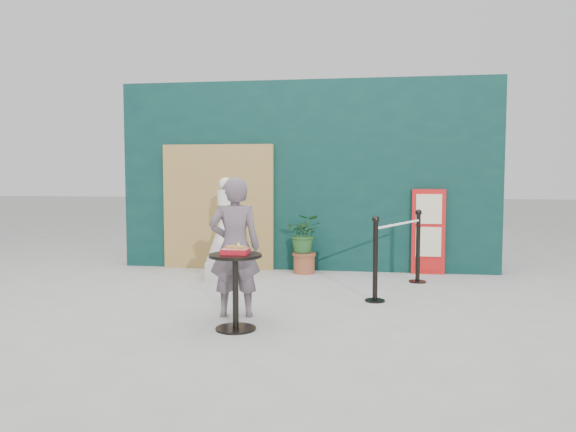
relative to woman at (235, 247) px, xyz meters
name	(u,v)px	position (x,y,z in m)	size (l,w,h in m)	color
ground	(271,318)	(0.40, -0.02, -0.75)	(60.00, 60.00, 0.00)	#ADAAA5
back_wall	(306,176)	(0.40, 3.13, 0.75)	(6.00, 0.30, 3.00)	#092A2B
bamboo_fence	(218,207)	(-1.00, 2.92, 0.25)	(1.80, 0.08, 2.00)	tan
woman	(235,247)	(0.00, 0.00, 0.00)	(0.55, 0.36, 1.50)	#65575F
menu_board	(428,232)	(2.30, 2.93, -0.10)	(0.50, 0.07, 1.30)	red
statue	(226,238)	(-0.64, 2.02, -0.14)	(0.58, 0.58, 1.48)	white
cafe_table	(235,280)	(0.13, -0.51, -0.25)	(0.52, 0.52, 0.75)	black
food_basket	(236,250)	(0.14, -0.51, 0.04)	(0.26, 0.19, 0.11)	red
planter	(304,239)	(0.42, 2.72, -0.22)	(0.54, 0.47, 0.91)	#995132
stanchion_barrier	(398,254)	(1.79, 1.58, -0.25)	(0.84, 1.54, 1.03)	black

